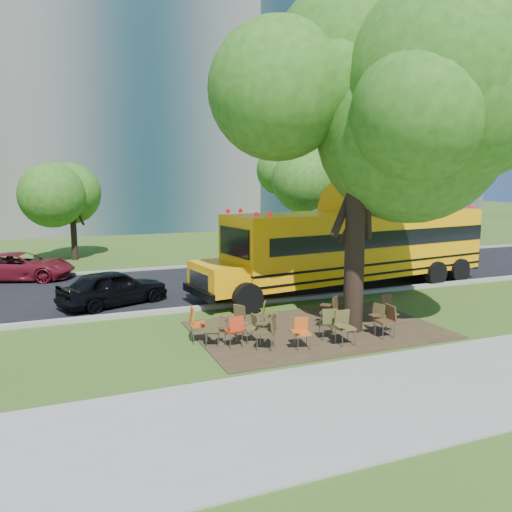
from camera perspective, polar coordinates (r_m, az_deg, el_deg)
name	(u,v)px	position (r m, az deg, el deg)	size (l,w,h in m)	color
ground	(279,329)	(14.77, 2.62, -8.35)	(160.00, 160.00, 0.00)	#38541A
sidewalk	(382,396)	(10.70, 14.23, -15.26)	(60.00, 4.00, 0.04)	gray
dirt_patch	(317,330)	(14.77, 7.00, -8.34)	(7.00, 4.50, 0.03)	#382819
asphalt_road	(210,283)	(21.14, -5.31, -3.14)	(80.00, 8.00, 0.04)	black
kerb_near	(243,304)	(17.42, -1.50, -5.47)	(80.00, 0.25, 0.14)	gray
kerb_far	(186,267)	(25.02, -8.01, -1.24)	(80.00, 0.25, 0.14)	gray
building_main	(22,102)	(49.34, -25.18, 15.60)	(38.00, 16.00, 22.00)	slate
building_right	(333,108)	(59.55, 8.76, 16.40)	(30.00, 16.00, 25.00)	gray
bg_tree_2	(71,183)	(28.85, -20.39, 7.88)	(4.80, 4.80, 6.62)	black
bg_tree_3	(304,168)	(30.23, 5.49, 9.93)	(5.60, 5.60, 7.84)	black
bg_tree_4	(423,180)	(33.87, 18.51, 8.21)	(5.00, 5.00, 6.85)	black
main_tree	(359,116)	(14.31, 11.65, 15.42)	(7.20, 7.20, 9.66)	black
school_bus	(358,244)	(20.36, 11.58, 1.32)	(12.89, 4.41, 3.09)	#FFA608
chair_0	(235,328)	(13.04, -2.39, -8.18)	(0.58, 0.56, 0.87)	#BB3114
chair_1	(213,329)	(13.13, -4.92, -8.33)	(0.63, 0.50, 0.79)	#433A1D
chair_2	(268,328)	(12.87, 1.40, -8.21)	(0.63, 0.80, 0.94)	#443A1D
chair_3	(301,330)	(13.01, 5.18, -8.41)	(0.61, 0.48, 0.82)	#CD5615
chair_4	(329,320)	(13.79, 8.37, -7.25)	(0.68, 0.53, 0.91)	#47441E
chair_5	(343,324)	(13.43, 9.96, -7.67)	(0.61, 0.54, 0.92)	brown
chair_6	(386,318)	(14.29, 14.64, -6.83)	(0.54, 0.60, 0.93)	#4F321C
chair_7	(382,315)	(14.66, 14.23, -6.54)	(0.63, 0.60, 0.88)	#4B4220
chair_8	(251,325)	(13.47, -0.59, -7.92)	(0.49, 0.51, 0.77)	brown
chair_9	(236,317)	(14.04, -2.31, -6.98)	(0.71, 0.58, 0.86)	brown
chair_10	(268,313)	(14.59, 1.38, -6.48)	(0.54, 0.69, 0.82)	#4B4520
chair_11	(331,309)	(14.87, 8.56, -5.96)	(0.65, 0.82, 0.96)	#462C19
chair_12	(343,305)	(15.77, 9.97, -5.57)	(0.51, 0.65, 0.78)	#472C19
chair_13	(384,303)	(16.31, 14.47, -5.21)	(0.53, 0.46, 0.79)	#51341D
chair_14	(197,321)	(13.47, -6.72, -7.42)	(0.57, 0.69, 0.97)	#C85015
black_car	(114,288)	(17.99, -15.97, -3.49)	(1.51, 3.76, 1.28)	black
bg_car_red	(21,267)	(23.97, -25.25, -1.09)	(2.03, 4.41, 1.23)	maroon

